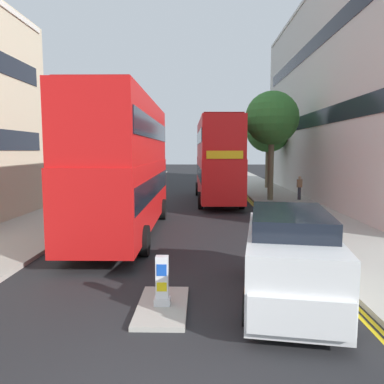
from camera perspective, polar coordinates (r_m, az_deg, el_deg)
The scene contains 13 objects.
sidewalk_right at distance 21.52m, azimuth 16.52°, elevation -3.14°, with size 4.00×80.00×0.14m, color #ADA89E.
sidewalk_left at distance 22.02m, azimuth -18.26°, elevation -2.99°, with size 4.00×80.00×0.14m, color #ADA89E.
kerb_line_outer at distance 19.14m, azimuth 11.99°, elevation -4.38°, with size 0.10×56.00×0.01m, color yellow.
kerb_line_inner at distance 19.11m, azimuth 11.52°, elevation -4.39°, with size 0.10×56.00×0.01m, color yellow.
traffic_island at distance 8.76m, azimuth -4.54°, elevation -17.04°, with size 1.10×2.20×0.10m, color #ADA89E.
keep_left_bollard at distance 8.55m, azimuth -4.57°, elevation -13.61°, with size 0.36×0.28×1.11m.
double_decker_bus_away at distance 15.86m, azimuth -10.20°, elevation 4.47°, with size 2.86×10.83×5.64m.
double_decker_bus_oncoming at distance 25.81m, azimuth 3.84°, elevation 5.25°, with size 3.05×10.88×5.64m.
taxi_minivan at distance 9.02m, azimuth 14.70°, elevation -9.66°, with size 2.60×5.05×2.12m.
pedestrian_far at distance 26.86m, azimuth 16.08°, elevation 0.69°, with size 0.34×0.22×1.62m.
street_tree_near at distance 34.83m, azimuth 11.59°, elevation 9.27°, with size 4.09×4.09×7.31m.
street_tree_mid at distance 26.22m, azimuth 12.10°, elevation 10.87°, with size 3.61×3.61×7.36m.
townhouse_terrace_right at distance 31.01m, azimuth 26.04°, elevation 12.88°, with size 10.08×28.00×14.77m.
Camera 1 is at (0.84, -4.47, 3.53)m, focal length 34.95 mm.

